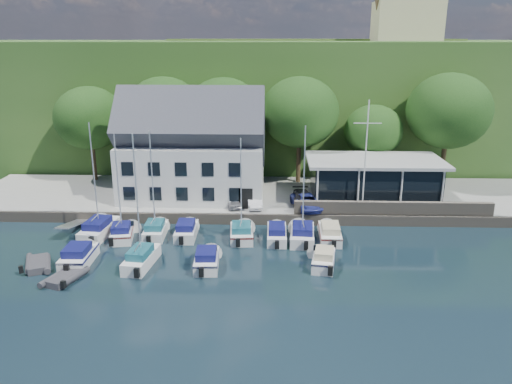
% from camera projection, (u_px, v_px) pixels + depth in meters
% --- Properties ---
extents(ground, '(180.00, 180.00, 0.00)m').
position_uv_depth(ground, '(258.00, 280.00, 35.36)').
color(ground, black).
rests_on(ground, ground).
extents(quay, '(60.00, 13.00, 1.00)m').
position_uv_depth(quay, '(263.00, 198.00, 51.92)').
color(quay, gray).
rests_on(quay, ground).
extents(quay_face, '(60.00, 0.30, 1.00)m').
position_uv_depth(quay_face, '(261.00, 219.00, 45.72)').
color(quay_face, '#6B6356').
rests_on(quay_face, ground).
extents(hillside, '(160.00, 75.00, 16.00)m').
position_uv_depth(hillside, '(268.00, 86.00, 92.21)').
color(hillside, '#25481B').
rests_on(hillside, ground).
extents(field_patch, '(50.00, 30.00, 0.30)m').
position_uv_depth(field_patch, '(309.00, 40.00, 97.19)').
color(field_patch, '#606A35').
rests_on(field_patch, hillside).
extents(farmhouse, '(10.40, 7.00, 8.20)m').
position_uv_depth(farmhouse, '(407.00, 14.00, 78.40)').
color(farmhouse, beige).
rests_on(farmhouse, hillside).
extents(harbor_building, '(14.40, 8.20, 8.70)m').
position_uv_depth(harbor_building, '(193.00, 154.00, 49.76)').
color(harbor_building, silver).
rests_on(harbor_building, quay).
extents(club_pavilion, '(13.20, 7.20, 4.10)m').
position_uv_depth(club_pavilion, '(373.00, 179.00, 49.39)').
color(club_pavilion, black).
rests_on(club_pavilion, quay).
extents(seawall, '(18.00, 0.50, 1.20)m').
position_uv_depth(seawall, '(393.00, 208.00, 45.40)').
color(seawall, '#6B6356').
rests_on(seawall, quay).
extents(gangway, '(1.20, 6.00, 1.40)m').
position_uv_depth(gangway, '(76.00, 230.00, 44.47)').
color(gangway, silver).
rests_on(gangway, ground).
extents(car_silver, '(2.08, 3.44, 1.09)m').
position_uv_depth(car_silver, '(233.00, 201.00, 47.53)').
color(car_silver, '#A2A2A6').
rests_on(car_silver, quay).
extents(car_white, '(1.70, 3.95, 1.26)m').
position_uv_depth(car_white, '(255.00, 200.00, 47.58)').
color(car_white, silver).
rests_on(car_white, quay).
extents(car_dgrey, '(2.03, 4.58, 1.31)m').
position_uv_depth(car_dgrey, '(302.00, 199.00, 47.85)').
color(car_dgrey, '#2C2C31').
rests_on(car_dgrey, quay).
extents(car_blue, '(2.60, 4.37, 1.40)m').
position_uv_depth(car_blue, '(307.00, 201.00, 46.95)').
color(car_blue, navy).
rests_on(car_blue, quay).
extents(flagpole, '(2.47, 0.20, 10.30)m').
position_uv_depth(flagpole, '(365.00, 157.00, 44.77)').
color(flagpole, silver).
rests_on(flagpole, quay).
extents(tree_0, '(7.67, 7.67, 10.48)m').
position_uv_depth(tree_0, '(91.00, 134.00, 55.20)').
color(tree_0, '#113610').
rests_on(tree_0, quay).
extents(tree_1, '(8.43, 8.43, 11.53)m').
position_uv_depth(tree_1, '(165.00, 130.00, 54.89)').
color(tree_1, '#113610').
rests_on(tree_1, quay).
extents(tree_2, '(8.36, 8.36, 11.42)m').
position_uv_depth(tree_2, '(224.00, 130.00, 55.26)').
color(tree_2, '#113610').
rests_on(tree_2, quay).
extents(tree_3, '(8.48, 8.48, 11.59)m').
position_uv_depth(tree_3, '(299.00, 130.00, 54.24)').
color(tree_3, '#113610').
rests_on(tree_3, quay).
extents(tree_4, '(6.32, 6.32, 8.64)m').
position_uv_depth(tree_4, '(373.00, 144.00, 54.34)').
color(tree_4, '#113610').
rests_on(tree_4, quay).
extents(tree_5, '(8.82, 8.82, 12.06)m').
position_uv_depth(tree_5, '(447.00, 130.00, 52.98)').
color(tree_5, '#113610').
rests_on(tree_5, quay).
extents(boat_r1_0, '(2.78, 7.27, 9.46)m').
position_uv_depth(boat_r1_0, '(95.00, 183.00, 41.98)').
color(boat_r1_0, silver).
rests_on(boat_r1_0, ground).
extents(boat_r1_1, '(2.76, 5.39, 8.62)m').
position_uv_depth(boat_r1_1, '(119.00, 191.00, 41.29)').
color(boat_r1_1, silver).
rests_on(boat_r1_1, ground).
extents(boat_r1_2, '(2.11, 5.48, 8.49)m').
position_uv_depth(boat_r1_2, '(153.00, 189.00, 41.92)').
color(boat_r1_2, silver).
rests_on(boat_r1_2, ground).
extents(boat_r1_3, '(2.02, 5.70, 1.43)m').
position_uv_depth(boat_r1_3, '(186.00, 229.00, 42.85)').
color(boat_r1_3, silver).
rests_on(boat_r1_3, ground).
extents(boat_r1_4, '(2.46, 5.64, 8.68)m').
position_uv_depth(boat_r1_4, '(241.00, 190.00, 41.30)').
color(boat_r1_4, silver).
rests_on(boat_r1_4, ground).
extents(boat_r1_5, '(1.78, 6.12, 1.37)m').
position_uv_depth(boat_r1_5, '(277.00, 232.00, 42.26)').
color(boat_r1_5, silver).
rests_on(boat_r1_5, ground).
extents(boat_r1_6, '(2.56, 6.44, 9.21)m').
position_uv_depth(boat_r1_6, '(304.00, 189.00, 40.86)').
color(boat_r1_6, silver).
rests_on(boat_r1_6, ground).
extents(boat_r1_7, '(2.08, 6.30, 1.42)m').
position_uv_depth(boat_r1_7, '(330.00, 231.00, 42.33)').
color(boat_r1_7, silver).
rests_on(boat_r1_7, ground).
extents(boat_r2_0, '(2.26, 5.81, 1.52)m').
position_uv_depth(boat_r2_0, '(79.00, 254.00, 37.74)').
color(boat_r2_0, silver).
rests_on(boat_r2_0, ground).
extents(boat_r2_1, '(2.49, 6.47, 9.17)m').
position_uv_depth(boat_r2_1, '(138.00, 208.00, 36.26)').
color(boat_r2_1, silver).
rests_on(boat_r2_1, ground).
extents(boat_r2_2, '(2.21, 5.50, 1.44)m').
position_uv_depth(boat_r2_2, '(207.00, 258.00, 37.21)').
color(boat_r2_2, silver).
rests_on(boat_r2_2, ground).
extents(boat_r2_4, '(2.49, 5.10, 1.46)m').
position_uv_depth(boat_r2_4, '(324.00, 257.00, 37.22)').
color(boat_r2_4, silver).
rests_on(boat_r2_4, ground).
extents(dinghy_0, '(3.06, 3.72, 0.75)m').
position_uv_depth(dinghy_0, '(38.00, 263.00, 37.17)').
color(dinghy_0, '#343338').
rests_on(dinghy_0, ground).
extents(dinghy_1, '(2.82, 3.57, 0.73)m').
position_uv_depth(dinghy_1, '(64.00, 276.00, 35.07)').
color(dinghy_1, '#343338').
rests_on(dinghy_1, ground).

